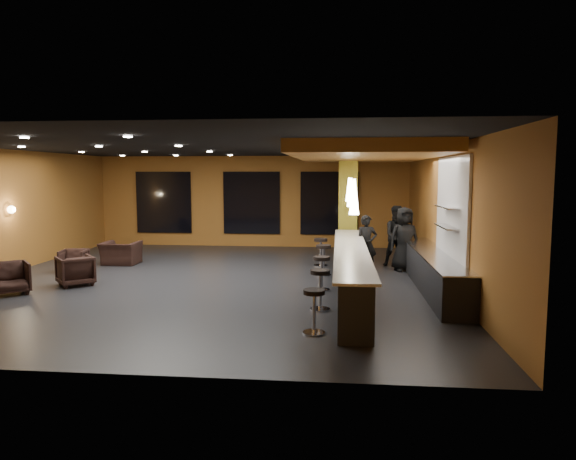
# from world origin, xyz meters

# --- Properties ---
(floor) EXTENTS (12.00, 13.00, 0.10)m
(floor) POSITION_xyz_m (0.00, 0.00, -0.05)
(floor) COLOR black
(floor) RESTS_ON ground
(ceiling) EXTENTS (12.00, 13.00, 0.10)m
(ceiling) POSITION_xyz_m (0.00, 0.00, 3.55)
(ceiling) COLOR black
(wall_back) EXTENTS (12.00, 0.10, 3.50)m
(wall_back) POSITION_xyz_m (0.00, 6.55, 1.75)
(wall_back) COLOR brown
(wall_back) RESTS_ON floor
(wall_front) EXTENTS (12.00, 0.10, 3.50)m
(wall_front) POSITION_xyz_m (0.00, -6.55, 1.75)
(wall_front) COLOR brown
(wall_front) RESTS_ON floor
(wall_right) EXTENTS (0.10, 13.00, 3.50)m
(wall_right) POSITION_xyz_m (6.05, 0.00, 1.75)
(wall_right) COLOR brown
(wall_right) RESTS_ON floor
(wood_soffit) EXTENTS (3.60, 8.00, 0.28)m
(wood_soffit) POSITION_xyz_m (4.00, 1.00, 3.36)
(wood_soffit) COLOR #A76E30
(wood_soffit) RESTS_ON ceiling
(window_left) EXTENTS (2.20, 0.06, 2.40)m
(window_left) POSITION_xyz_m (-3.50, 6.44, 1.70)
(window_left) COLOR black
(window_left) RESTS_ON wall_back
(window_center) EXTENTS (2.20, 0.06, 2.40)m
(window_center) POSITION_xyz_m (0.00, 6.44, 1.70)
(window_center) COLOR black
(window_center) RESTS_ON wall_back
(window_right) EXTENTS (2.20, 0.06, 2.40)m
(window_right) POSITION_xyz_m (3.00, 6.44, 1.70)
(window_right) COLOR black
(window_right) RESTS_ON wall_back
(tile_backsplash) EXTENTS (0.06, 3.20, 2.40)m
(tile_backsplash) POSITION_xyz_m (5.96, -1.00, 2.00)
(tile_backsplash) COLOR white
(tile_backsplash) RESTS_ON wall_right
(bar_counter) EXTENTS (0.60, 8.00, 1.00)m
(bar_counter) POSITION_xyz_m (3.65, -1.00, 0.50)
(bar_counter) COLOR black
(bar_counter) RESTS_ON floor
(bar_top) EXTENTS (0.78, 8.10, 0.05)m
(bar_top) POSITION_xyz_m (3.65, -1.00, 1.02)
(bar_top) COLOR silver
(bar_top) RESTS_ON bar_counter
(prep_counter) EXTENTS (0.70, 6.00, 0.86)m
(prep_counter) POSITION_xyz_m (5.65, -0.50, 0.43)
(prep_counter) COLOR black
(prep_counter) RESTS_ON floor
(prep_top) EXTENTS (0.72, 6.00, 0.03)m
(prep_top) POSITION_xyz_m (5.65, -0.50, 0.89)
(prep_top) COLOR silver
(prep_top) RESTS_ON prep_counter
(wall_shelf_lower) EXTENTS (0.30, 1.50, 0.03)m
(wall_shelf_lower) POSITION_xyz_m (5.82, -1.20, 1.60)
(wall_shelf_lower) COLOR silver
(wall_shelf_lower) RESTS_ON wall_right
(wall_shelf_upper) EXTENTS (0.30, 1.50, 0.03)m
(wall_shelf_upper) POSITION_xyz_m (5.82, -1.20, 2.05)
(wall_shelf_upper) COLOR silver
(wall_shelf_upper) RESTS_ON wall_right
(column) EXTENTS (0.60, 0.60, 3.50)m
(column) POSITION_xyz_m (3.65, 3.60, 1.75)
(column) COLOR olive
(column) RESTS_ON floor
(wall_sconce) EXTENTS (0.22, 0.22, 0.22)m
(wall_sconce) POSITION_xyz_m (-5.88, 0.50, 1.80)
(wall_sconce) COLOR #FFE5B2
(wall_sconce) RESTS_ON wall_left
(pendant_0) EXTENTS (0.20, 0.20, 0.70)m
(pendant_0) POSITION_xyz_m (3.65, -3.00, 2.35)
(pendant_0) COLOR white
(pendant_0) RESTS_ON wood_soffit
(pendant_1) EXTENTS (0.20, 0.20, 0.70)m
(pendant_1) POSITION_xyz_m (3.65, -0.50, 2.35)
(pendant_1) COLOR white
(pendant_1) RESTS_ON wood_soffit
(pendant_2) EXTENTS (0.20, 0.20, 0.70)m
(pendant_2) POSITION_xyz_m (3.65, 2.00, 2.35)
(pendant_2) COLOR white
(pendant_2) RESTS_ON wood_soffit
(staff_a) EXTENTS (0.65, 0.47, 1.65)m
(staff_a) POSITION_xyz_m (4.15, 1.39, 0.82)
(staff_a) COLOR black
(staff_a) RESTS_ON floor
(staff_b) EXTENTS (0.96, 0.78, 1.86)m
(staff_b) POSITION_xyz_m (5.15, 2.51, 0.93)
(staff_b) COLOR black
(staff_b) RESTS_ON floor
(staff_c) EXTENTS (1.04, 0.83, 1.86)m
(staff_c) POSITION_xyz_m (5.25, 1.81, 0.93)
(staff_c) COLOR black
(staff_c) RESTS_ON floor
(armchair_a) EXTENTS (1.15, 1.15, 0.75)m
(armchair_a) POSITION_xyz_m (-4.29, -2.07, 0.38)
(armchair_a) COLOR black
(armchair_a) RESTS_ON floor
(armchair_b) EXTENTS (1.15, 1.15, 0.75)m
(armchair_b) POSITION_xyz_m (-3.25, -1.00, 0.38)
(armchair_b) COLOR black
(armchair_b) RESTS_ON floor
(armchair_c) EXTENTS (0.81, 0.83, 0.65)m
(armchair_c) POSITION_xyz_m (-4.20, 0.72, 0.33)
(armchair_c) COLOR black
(armchair_c) RESTS_ON floor
(armchair_d) EXTENTS (1.09, 0.96, 0.70)m
(armchair_d) POSITION_xyz_m (-3.39, 2.05, 0.35)
(armchair_d) COLOR black
(armchair_d) RESTS_ON floor
(bar_stool_0) EXTENTS (0.40, 0.40, 0.79)m
(bar_stool_0) POSITION_xyz_m (2.94, -4.38, 0.50)
(bar_stool_0) COLOR silver
(bar_stool_0) RESTS_ON floor
(bar_stool_1) EXTENTS (0.42, 0.42, 0.84)m
(bar_stool_1) POSITION_xyz_m (2.99, -2.78, 0.54)
(bar_stool_1) COLOR silver
(bar_stool_1) RESTS_ON floor
(bar_stool_2) EXTENTS (0.42, 0.42, 0.83)m
(bar_stool_2) POSITION_xyz_m (2.96, -0.99, 0.53)
(bar_stool_2) COLOR silver
(bar_stool_2) RESTS_ON floor
(bar_stool_3) EXTENTS (0.44, 0.44, 0.86)m
(bar_stool_3) POSITION_xyz_m (2.95, 0.84, 0.55)
(bar_stool_3) COLOR silver
(bar_stool_3) RESTS_ON floor
(bar_stool_4) EXTENTS (0.43, 0.43, 0.85)m
(bar_stool_4) POSITION_xyz_m (2.82, 2.34, 0.55)
(bar_stool_4) COLOR silver
(bar_stool_4) RESTS_ON floor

